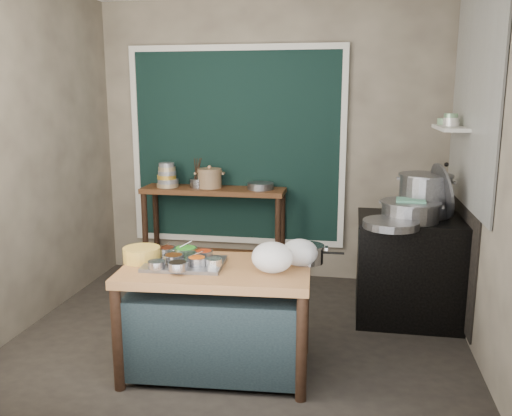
% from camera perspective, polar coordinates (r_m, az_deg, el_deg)
% --- Properties ---
extents(floor, '(3.50, 3.00, 0.02)m').
position_cam_1_polar(floor, '(4.46, -1.51, -13.16)').
color(floor, '#2A2520').
rests_on(floor, ground).
extents(back_wall, '(3.50, 0.02, 2.80)m').
position_cam_1_polar(back_wall, '(5.55, 1.57, 6.94)').
color(back_wall, gray).
rests_on(back_wall, floor).
extents(left_wall, '(0.02, 3.00, 2.80)m').
position_cam_1_polar(left_wall, '(4.75, -22.99, 5.18)').
color(left_wall, gray).
rests_on(left_wall, floor).
extents(right_wall, '(0.02, 3.00, 2.80)m').
position_cam_1_polar(right_wall, '(4.09, 23.35, 4.22)').
color(right_wall, gray).
rests_on(right_wall, floor).
extents(curtain_panel, '(2.10, 0.02, 1.90)m').
position_cam_1_polar(curtain_panel, '(5.58, -2.08, 6.45)').
color(curtain_panel, black).
rests_on(curtain_panel, back_wall).
extents(curtain_frame, '(2.22, 0.03, 2.02)m').
position_cam_1_polar(curtain_frame, '(5.57, -2.10, 6.44)').
color(curtain_frame, beige).
rests_on(curtain_frame, back_wall).
extents(tile_panel, '(0.02, 1.70, 1.70)m').
position_cam_1_polar(tile_panel, '(4.60, 21.97, 10.70)').
color(tile_panel, '#B2B2AA').
rests_on(tile_panel, right_wall).
extents(soot_patch, '(0.01, 1.30, 1.30)m').
position_cam_1_polar(soot_patch, '(4.84, 20.74, -2.98)').
color(soot_patch, black).
rests_on(soot_patch, right_wall).
extents(wall_shelf, '(0.22, 0.70, 0.03)m').
position_cam_1_polar(wall_shelf, '(4.88, 19.82, 7.93)').
color(wall_shelf, beige).
rests_on(wall_shelf, right_wall).
extents(prep_table, '(1.29, 0.80, 0.75)m').
position_cam_1_polar(prep_table, '(3.77, -4.13, -11.60)').
color(prep_table, '#966336').
rests_on(prep_table, floor).
extents(back_counter, '(1.45, 0.40, 0.95)m').
position_cam_1_polar(back_counter, '(5.59, -4.43, -2.68)').
color(back_counter, '#533117').
rests_on(back_counter, floor).
extents(stove_block, '(0.90, 0.68, 0.85)m').
position_cam_1_polar(stove_block, '(4.76, 16.08, -6.35)').
color(stove_block, black).
rests_on(stove_block, floor).
extents(stove_top, '(0.92, 0.69, 0.03)m').
position_cam_1_polar(stove_top, '(4.65, 16.38, -1.19)').
color(stove_top, black).
rests_on(stove_top, stove_block).
extents(condiment_tray, '(0.55, 0.41, 0.02)m').
position_cam_1_polar(condiment_tray, '(3.69, -7.53, -5.83)').
color(condiment_tray, gray).
rests_on(condiment_tray, prep_table).
extents(condiment_bowls, '(0.51, 0.43, 0.06)m').
position_cam_1_polar(condiment_bowls, '(3.69, -7.66, -5.18)').
color(condiment_bowls, silver).
rests_on(condiment_bowls, condiment_tray).
extents(yellow_basin, '(0.26, 0.26, 0.10)m').
position_cam_1_polar(yellow_basin, '(3.81, -11.93, -4.80)').
color(yellow_basin, '#B88539').
rests_on(yellow_basin, prep_table).
extents(saucepan, '(0.24, 0.24, 0.13)m').
position_cam_1_polar(saucepan, '(3.71, 5.44, -4.82)').
color(saucepan, gray).
rests_on(saucepan, prep_table).
extents(plastic_bag_a, '(0.33, 0.30, 0.20)m').
position_cam_1_polar(plastic_bag_a, '(3.49, 1.73, -5.22)').
color(plastic_bag_a, white).
rests_on(plastic_bag_a, prep_table).
extents(plastic_bag_b, '(0.26, 0.22, 0.18)m').
position_cam_1_polar(plastic_bag_b, '(3.64, 4.63, -4.69)').
color(plastic_bag_b, white).
rests_on(plastic_bag_b, prep_table).
extents(bowl_stack, '(0.22, 0.22, 0.25)m').
position_cam_1_polar(bowl_stack, '(5.59, -9.31, 3.30)').
color(bowl_stack, tan).
rests_on(bowl_stack, back_counter).
extents(utensil_cup, '(0.16, 0.16, 0.09)m').
position_cam_1_polar(utensil_cup, '(5.52, -6.20, 2.62)').
color(utensil_cup, gray).
rests_on(utensil_cup, back_counter).
extents(ceramic_crock, '(0.30, 0.30, 0.17)m').
position_cam_1_polar(ceramic_crock, '(5.50, -4.90, 3.04)').
color(ceramic_crock, '#7F6445').
rests_on(ceramic_crock, back_counter).
extents(wide_bowl, '(0.28, 0.28, 0.07)m').
position_cam_1_polar(wide_bowl, '(5.39, 0.48, 2.33)').
color(wide_bowl, gray).
rests_on(wide_bowl, back_counter).
extents(stock_pot, '(0.58, 0.58, 0.35)m').
position_cam_1_polar(stock_pot, '(4.72, 17.33, 1.32)').
color(stock_pot, gray).
rests_on(stock_pot, stove_top).
extents(pot_lid, '(0.21, 0.48, 0.46)m').
position_cam_1_polar(pot_lid, '(4.67, 18.99, 1.72)').
color(pot_lid, gray).
rests_on(pot_lid, stove_top).
extents(steamer, '(0.61, 0.61, 0.16)m').
position_cam_1_polar(steamer, '(4.52, 15.93, -0.31)').
color(steamer, gray).
rests_on(steamer, stove_top).
extents(green_cloth, '(0.24, 0.19, 0.02)m').
position_cam_1_polar(green_cloth, '(4.50, 16.00, 0.79)').
color(green_cloth, '#559981').
rests_on(green_cloth, steamer).
extents(shallow_pan, '(0.45, 0.45, 0.06)m').
position_cam_1_polar(shallow_pan, '(4.25, 14.02, -1.66)').
color(shallow_pan, gray).
rests_on(shallow_pan, stove_top).
extents(shelf_bowl_stack, '(0.13, 0.13, 0.11)m').
position_cam_1_polar(shelf_bowl_stack, '(4.89, 19.85, 8.69)').
color(shelf_bowl_stack, silver).
rests_on(shelf_bowl_stack, wall_shelf).
extents(shelf_bowl_green, '(0.19, 0.19, 0.05)m').
position_cam_1_polar(shelf_bowl_green, '(5.13, 19.39, 8.59)').
color(shelf_bowl_green, gray).
rests_on(shelf_bowl_green, wall_shelf).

